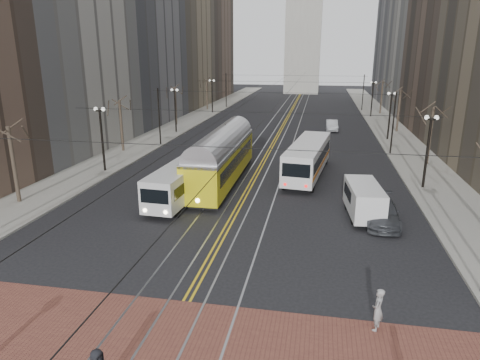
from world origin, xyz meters
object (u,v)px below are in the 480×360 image
at_px(sedan_silver, 332,125).
at_px(pedestrian_b, 378,310).
at_px(transit_bus, 185,180).
at_px(rear_bus, 308,159).
at_px(streetcar, 222,162).
at_px(sedan_grey, 304,157).
at_px(cargo_van, 364,201).
at_px(sedan_parked, 382,212).

distance_m(sedan_silver, pedestrian_b, 45.21).
relative_size(transit_bus, sedan_silver, 2.41).
bearing_deg(sedan_silver, rear_bus, -97.84).
height_order(streetcar, sedan_grey, streetcar).
bearing_deg(streetcar, cargo_van, -29.40).
bearing_deg(sedan_silver, pedestrian_b, -90.57).
bearing_deg(sedan_grey, pedestrian_b, -82.14).
height_order(rear_bus, sedan_grey, rear_bus).
height_order(cargo_van, pedestrian_b, cargo_van).
distance_m(sedan_grey, pedestrian_b, 25.58).
relative_size(rear_bus, pedestrian_b, 6.50).
bearing_deg(cargo_van, streetcar, 145.23).
bearing_deg(sedan_parked, transit_bus, 170.76).
distance_m(rear_bus, pedestrian_b, 21.81).
xyz_separation_m(transit_bus, cargo_van, (12.75, -1.86, -0.22)).
relative_size(streetcar, sedan_parked, 2.94).
bearing_deg(sedan_silver, streetcar, -111.27).
xyz_separation_m(transit_bus, streetcar, (1.82, 4.28, 0.42)).
bearing_deg(transit_bus, rear_bus, 43.61).
bearing_deg(transit_bus, cargo_van, -4.76).
distance_m(sedan_parked, pedestrian_b, 11.61).
distance_m(rear_bus, cargo_van, 10.08).
relative_size(transit_bus, streetcar, 0.72).
distance_m(cargo_van, pedestrian_b, 12.28).
xyz_separation_m(sedan_silver, sedan_parked, (2.49, -33.70, 0.00)).
bearing_deg(rear_bus, sedan_grey, 104.33).
distance_m(sedan_grey, sedan_silver, 20.15).
height_order(streetcar, cargo_van, streetcar).
height_order(transit_bus, sedan_grey, transit_bus).
xyz_separation_m(rear_bus, sedan_grey, (-0.48, 3.75, -0.66)).
xyz_separation_m(streetcar, rear_bus, (6.98, 3.13, -0.25)).
bearing_deg(streetcar, sedan_parked, -29.99).
relative_size(cargo_van, sedan_silver, 1.14).
bearing_deg(sedan_parked, rear_bus, 118.08).
bearing_deg(sedan_grey, transit_bus, -127.70).
bearing_deg(rear_bus, sedan_silver, 90.94).
bearing_deg(cargo_van, sedan_grey, 103.33).
relative_size(rear_bus, sedan_grey, 2.33).
relative_size(sedan_grey, sedan_parked, 0.98).
xyz_separation_m(rear_bus, sedan_silver, (2.53, 23.67, -0.77)).
relative_size(transit_bus, pedestrian_b, 6.03).
relative_size(transit_bus, rear_bus, 0.93).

